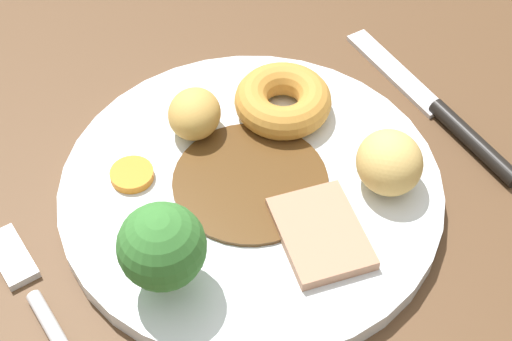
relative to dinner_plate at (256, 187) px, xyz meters
The scene contains 11 objects.
dining_table 2.66cm from the dinner_plate, 118.53° to the left, with size 120.00×84.00×3.60cm, color brown.
dinner_plate is the anchor object (origin of this frame).
gravy_pool 0.85cm from the dinner_plate, 67.68° to the left, with size 10.37×10.37×0.30cm, color #563819.
meat_slice_main 6.23cm from the dinner_plate, 87.59° to the right, with size 6.78×4.99×0.80cm, color tan.
yorkshire_pudding 6.88cm from the dinner_plate, 34.53° to the left, with size 6.90×6.90×2.38cm, color #C68938.
roast_potato_left 9.01cm from the dinner_plate, 39.87° to the right, with size 4.30×4.65×4.01cm, color #D8B260.
roast_potato_right 6.69cm from the dinner_plate, 96.00° to the left, with size 4.10×3.63×3.24cm, color tan.
carrot_coin_front 8.31cm from the dinner_plate, 139.65° to the left, with size 2.90×2.90×0.60cm, color orange.
broccoli_floret 10.45cm from the dinner_plate, 162.63° to the right, with size 5.14×5.14×6.26cm.
fork 15.82cm from the dinner_plate, behind, with size 2.67×15.32×0.90cm.
knife 15.44cm from the dinner_plate, 11.54° to the right, with size 3.89×18.53×1.20cm.
Camera 1 is at (-20.03, -26.31, 44.55)cm, focal length 54.18 mm.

